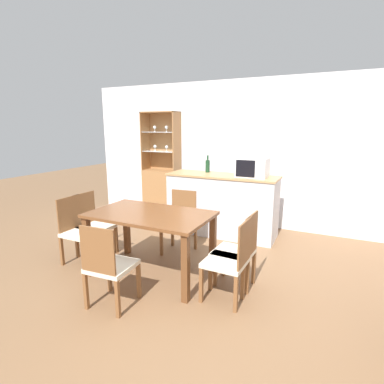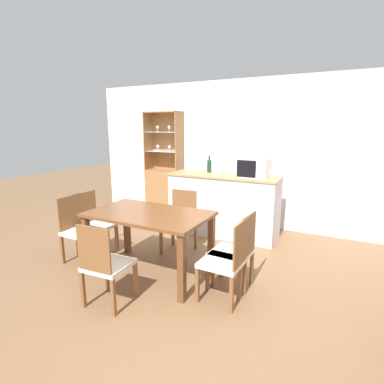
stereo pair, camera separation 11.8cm
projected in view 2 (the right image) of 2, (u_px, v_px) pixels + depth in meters
name	position (u px, v px, depth m)	size (l,w,h in m)	color
ground_plane	(191.00, 296.00, 3.15)	(18.00, 18.00, 0.00)	brown
wall_back	(261.00, 155.00, 5.16)	(6.80, 0.06, 2.55)	silver
kitchen_counter	(223.00, 205.00, 4.89)	(1.79, 0.59, 1.00)	silver
display_cabinet	(165.00, 185.00, 5.98)	(0.73, 0.33, 2.03)	#A37042
dining_table	(149.00, 222.00, 3.53)	(1.41, 0.85, 0.76)	brown
dining_chair_side_right_far	(235.00, 252.00, 3.23)	(0.43, 0.43, 0.86)	beige
dining_chair_head_far	(180.00, 222.00, 4.23)	(0.44, 0.44, 0.86)	beige
dining_chair_side_left_near	(80.00, 230.00, 3.93)	(0.41, 0.41, 0.86)	beige
dining_chair_side_left_far	(94.00, 224.00, 4.15)	(0.42, 0.42, 0.86)	beige
dining_chair_head_near	(106.00, 265.00, 2.93)	(0.43, 0.43, 0.86)	beige
dining_chair_side_right_near	(226.00, 261.00, 3.01)	(0.42, 0.42, 0.86)	beige
microwave	(254.00, 167.00, 4.55)	(0.45, 0.40, 0.29)	silver
wine_bottle	(209.00, 166.00, 5.02)	(0.07, 0.07, 0.29)	#193D23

